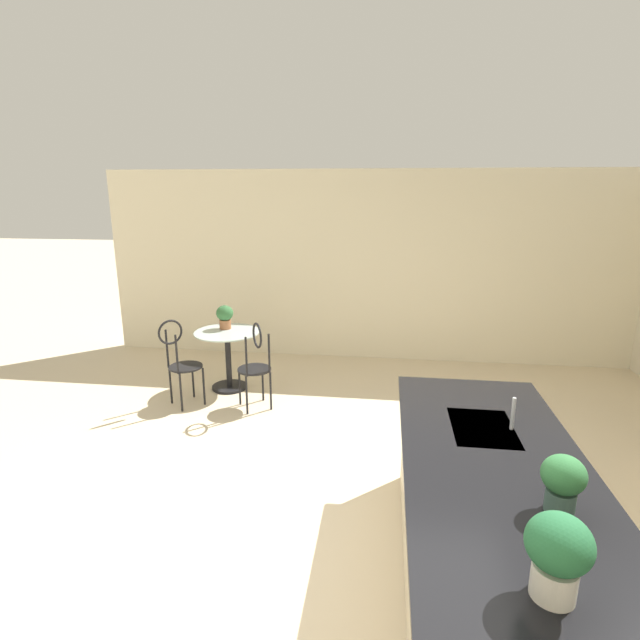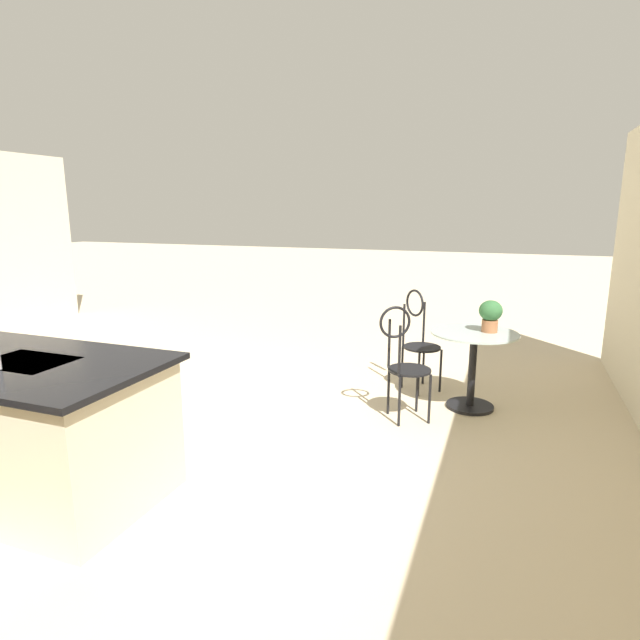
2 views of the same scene
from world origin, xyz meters
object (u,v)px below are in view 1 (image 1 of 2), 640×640
chair_by_island (256,361)px  potted_plant_on_table (225,315)px  potted_plant_counter_far (558,552)px  chair_near_window (180,358)px  bistro_table (228,354)px  potted_plant_counter_near (563,480)px

chair_by_island → potted_plant_on_table: size_ratio=3.51×
chair_by_island → potted_plant_counter_far: (3.39, 2.08, 0.55)m
chair_near_window → chair_by_island: same height
chair_by_island → chair_near_window: bearing=-88.9°
bistro_table → potted_plant_counter_near: (3.39, 2.78, 0.64)m
potted_plant_counter_far → potted_plant_counter_near: (-0.55, 0.20, -0.03)m
potted_plant_on_table → potted_plant_counter_far: 4.86m
chair_near_window → potted_plant_on_table: 0.83m
bistro_table → potted_plant_counter_near: 4.43m
bistro_table → potted_plant_on_table: (-0.13, -0.06, 0.46)m
bistro_table → potted_plant_counter_near: size_ratio=2.73×
chair_near_window → potted_plant_counter_near: potted_plant_counter_near is taller
potted_plant_on_table → potted_plant_counter_near: potted_plant_counter_near is taller
potted_plant_on_table → bistro_table: bearing=25.5°
chair_near_window → bistro_table: bearing=147.0°
potted_plant_on_table → chair_by_island: bearing=39.5°
potted_plant_counter_far → potted_plant_counter_near: size_ratio=1.19×
potted_plant_on_table → chair_near_window: bearing=-24.0°
chair_by_island → potted_plant_counter_near: bearing=38.7°
chair_by_island → potted_plant_on_table: chair_by_island is taller
potted_plant_on_table → potted_plant_counter_near: (3.52, 2.84, 0.18)m
bistro_table → chair_near_window: chair_near_window is taller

